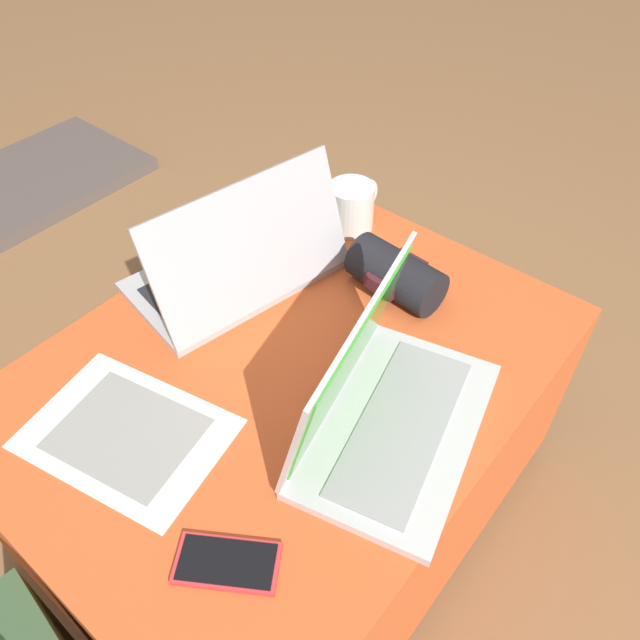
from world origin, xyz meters
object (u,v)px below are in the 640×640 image
Objects in this scene: laptop_near at (382,404)px; wrist_brace at (396,274)px; laptop_far at (240,264)px; coffee_mug at (352,206)px; cell_phone at (227,563)px; paper_sheet at (127,433)px.

laptop_near is 0.30m from wrist_brace.
coffee_mug is (0.28, -0.05, 0.00)m from laptop_far.
laptop_near reaches higher than coffee_mug.
laptop_near is at bearing -137.60° from coffee_mug.
laptop_far is at bearing 9.65° from cell_phone.
paper_sheet is at bearing 27.08° from laptop_far.
laptop_near is 3.02× the size of coffee_mug.
coffee_mug is at bearing -6.75° from paper_sheet.
laptop_far reaches higher than cell_phone.
laptop_far reaches higher than paper_sheet.
paper_sheet is 2.50× the size of coffee_mug.
cell_phone is at bearing 53.23° from laptop_far.
coffee_mug is at bearing 28.48° from laptop_near.
laptop_far is 2.78× the size of cell_phone.
laptop_far reaches higher than wrist_brace.
laptop_far is at bearing 125.19° from wrist_brace.
wrist_brace is at bearing -19.89° from cell_phone.
paper_sheet is (-0.26, 0.28, -0.05)m from laptop_near.
laptop_far reaches higher than coffee_mug.
cell_phone is 0.58m from wrist_brace.
cell_phone is 0.45× the size of paper_sheet.
laptop_far is 2.28× the size of wrist_brace.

